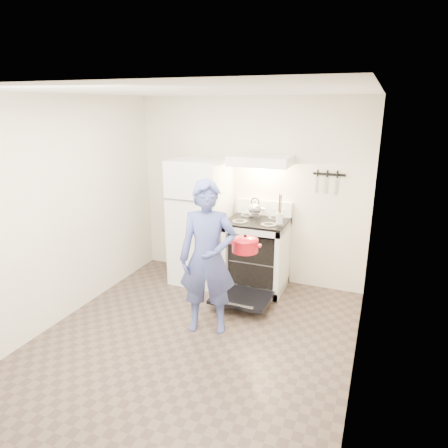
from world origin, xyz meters
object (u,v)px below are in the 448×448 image
Objects in this scene: tea_kettle at (255,208)px; dutch_oven at (245,246)px; stove_body at (257,255)px; refrigerator at (200,221)px; person at (208,258)px.

dutch_oven is at bearing -78.35° from tea_kettle.
dutch_oven reaches higher than stove_body.
tea_kettle is 1.01m from dutch_oven.
refrigerator is 4.77× the size of dutch_oven.
person reaches higher than tea_kettle.
stove_body is at bearing 1.77° from refrigerator.
refrigerator is 6.32× the size of tea_kettle.
refrigerator is at bearing 137.65° from dutch_oven.
tea_kettle reaches higher than dutch_oven.
stove_body is (0.81, 0.02, -0.39)m from refrigerator.
person reaches higher than dutch_oven.
stove_body is at bearing 64.43° from person.
refrigerator reaches higher than person.
stove_body is 0.55× the size of person.
dutch_oven is at bearing -81.55° from stove_body.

